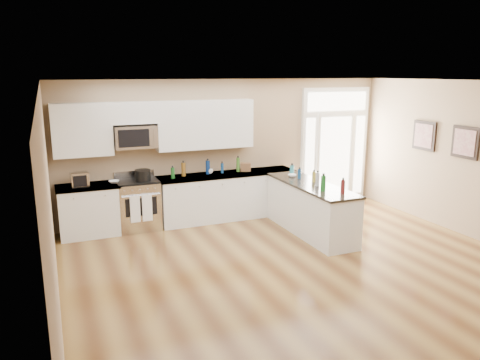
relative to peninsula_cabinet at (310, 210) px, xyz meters
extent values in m
plane|color=#553317|center=(-0.93, -2.24, -0.43)|extent=(8.00, 8.00, 0.00)
plane|color=tan|center=(-0.93, 1.76, 0.97)|extent=(7.00, 0.00, 7.00)
plane|color=tan|center=(-4.42, -2.24, 0.97)|extent=(0.00, 8.00, 8.00)
plane|color=white|center=(-0.93, -2.24, 2.37)|extent=(8.00, 8.00, 0.00)
cube|color=silver|center=(-3.80, 1.45, 0.02)|extent=(1.06, 0.62, 0.90)
cube|color=black|center=(-3.80, 1.45, -0.38)|extent=(1.02, 0.52, 0.10)
cube|color=black|center=(-3.80, 1.45, 0.49)|extent=(1.10, 0.66, 0.04)
cube|color=silver|center=(-1.08, 1.45, 0.02)|extent=(2.81, 0.62, 0.90)
cube|color=black|center=(-1.08, 1.45, -0.38)|extent=(2.77, 0.52, 0.10)
cube|color=black|center=(-1.08, 1.45, 0.49)|extent=(2.85, 0.66, 0.04)
cube|color=silver|center=(0.00, 0.00, 0.02)|extent=(0.65, 2.28, 0.90)
cube|color=black|center=(0.00, 0.00, -0.38)|extent=(0.61, 2.18, 0.10)
cube|color=black|center=(0.00, 0.00, 0.49)|extent=(0.69, 2.32, 0.04)
cube|color=silver|center=(-3.81, 1.59, 1.49)|extent=(1.04, 0.33, 0.95)
cube|color=silver|center=(-1.50, 1.59, 1.49)|extent=(1.94, 0.33, 0.95)
cube|color=silver|center=(-2.88, 1.59, 1.77)|extent=(0.82, 0.33, 0.40)
cube|color=silver|center=(-2.88, 1.56, 1.33)|extent=(0.78, 0.40, 0.42)
cube|color=black|center=(-2.94, 1.35, 1.33)|extent=(0.56, 0.01, 0.32)
cube|color=white|center=(1.62, 1.72, 0.87)|extent=(1.70, 0.08, 2.60)
cube|color=white|center=(1.62, 1.67, 0.62)|extent=(0.78, 0.02, 1.80)
cube|color=white|center=(0.96, 1.67, 0.62)|extent=(0.22, 0.02, 1.80)
cube|color=white|center=(2.28, 1.67, 0.62)|extent=(0.22, 0.02, 1.80)
cube|color=white|center=(1.62, 1.67, 1.87)|extent=(1.50, 0.02, 0.40)
cube|color=black|center=(2.54, -0.04, 1.27)|extent=(0.04, 0.58, 0.58)
cube|color=#8C384C|center=(2.52, -0.04, 1.27)|extent=(0.01, 0.46, 0.46)
cube|color=black|center=(2.54, -1.04, 1.27)|extent=(0.04, 0.58, 0.58)
cube|color=#8C384C|center=(2.52, -1.04, 1.27)|extent=(0.01, 0.46, 0.46)
cube|color=silver|center=(-2.90, 1.45, 0.03)|extent=(0.77, 0.63, 0.92)
cube|color=black|center=(-2.90, 1.45, 0.50)|extent=(0.77, 0.60, 0.03)
cube|color=silver|center=(-2.90, 1.75, 0.58)|extent=(0.77, 0.04, 0.14)
cube|color=black|center=(-2.90, 1.13, 0.09)|extent=(0.58, 0.01, 0.34)
cylinder|color=silver|center=(-2.90, 1.11, 0.31)|extent=(0.70, 0.02, 0.02)
cube|color=white|center=(-3.02, 1.10, 0.07)|extent=(0.18, 0.02, 0.50)
cube|color=white|center=(-2.80, 1.10, 0.07)|extent=(0.18, 0.02, 0.50)
cylinder|color=black|center=(-2.80, 1.38, 0.63)|extent=(0.36, 0.36, 0.23)
cube|color=silver|center=(-3.92, 1.39, 0.63)|extent=(0.32, 0.27, 0.26)
cube|color=brown|center=(-0.66, 1.50, 0.59)|extent=(0.25, 0.21, 0.17)
imported|color=white|center=(-3.33, 1.44, 0.53)|extent=(0.23, 0.23, 0.05)
imported|color=white|center=(-0.04, 0.64, 0.53)|extent=(0.17, 0.17, 0.05)
imported|color=white|center=(-1.43, 1.53, 0.56)|extent=(0.16, 0.16, 0.10)
cylinder|color=#19591E|center=(-2.23, 1.40, 0.61)|extent=(0.07, 0.07, 0.21)
cylinder|color=navy|center=(0.01, 0.46, 0.60)|extent=(0.07, 0.07, 0.18)
cylinder|color=brown|center=(-1.98, 1.53, 0.64)|extent=(0.08, 0.08, 0.27)
cylinder|color=olive|center=(0.12, 0.11, 0.60)|extent=(0.07, 0.07, 0.19)
cylinder|color=#26727F|center=(0.02, 0.76, 0.61)|extent=(0.09, 0.09, 0.20)
cylinder|color=#591919|center=(0.10, -0.84, 0.63)|extent=(0.07, 0.07, 0.24)
cylinder|color=#B2B2B7|center=(0.01, -0.19, 0.63)|extent=(0.07, 0.07, 0.25)
cylinder|color=navy|center=(-1.48, 1.52, 0.64)|extent=(0.08, 0.08, 0.27)
cylinder|color=#3F7226|center=(-0.83, 1.51, 0.65)|extent=(0.07, 0.07, 0.29)
cylinder|color=#19591E|center=(-0.09, -0.54, 0.64)|extent=(0.09, 0.09, 0.27)
cylinder|color=navy|center=(-1.18, 1.51, 0.60)|extent=(0.06, 0.06, 0.20)
camera|label=1|loc=(-4.39, -7.17, 2.49)|focal=35.00mm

